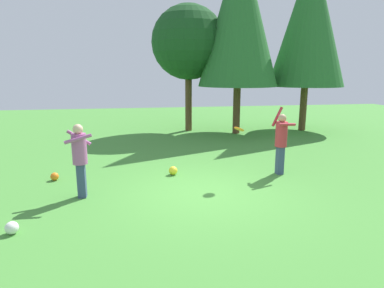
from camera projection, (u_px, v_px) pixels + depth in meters
ground_plane at (202, 193)px, 8.34m from camera, size 40.00×40.00×0.00m
person_thrower at (281, 138)px, 9.65m from camera, size 0.64×0.62×1.95m
person_catcher at (80, 154)px, 7.83m from camera, size 0.63×0.54×1.77m
frisbee at (239, 129)px, 8.82m from camera, size 0.35×0.36×0.15m
ball_white at (12, 228)px, 6.21m from camera, size 0.24×0.24×0.24m
ball_orange at (55, 177)px, 9.25m from camera, size 0.22×0.22×0.22m
ball_yellow at (173, 171)px, 9.75m from camera, size 0.25×0.25×0.25m
tree_center at (188, 43)px, 16.15m from camera, size 3.57×3.57×6.10m
tree_far_right at (309, 19)px, 16.02m from camera, size 3.62×3.62×8.66m
tree_right at (239, 13)px, 15.15m from camera, size 3.70×3.70×8.83m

